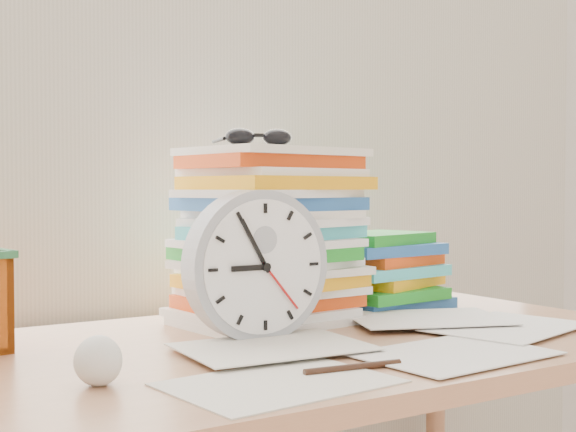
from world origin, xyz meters
TOP-DOWN VIEW (x-y plane):
  - curtain at (0.00, 1.98)m, footprint 2.40×0.01m
  - desk at (0.00, 1.60)m, footprint 1.40×0.70m
  - paper_stack at (0.12, 1.76)m, footprint 0.36×0.31m
  - clock at (0.01, 1.63)m, footprint 0.24×0.05m
  - sunglasses at (0.06, 1.71)m, footprint 0.16×0.15m
  - book_stack at (0.41, 1.79)m, footprint 0.29×0.24m
  - crumpled_ball at (-0.30, 1.48)m, footprint 0.06×0.06m
  - pen at (0.01, 1.37)m, footprint 0.15×0.03m
  - scattered_papers at (0.00, 1.60)m, footprint 1.26×0.42m

SIDE VIEW (x-z plane):
  - desk at x=0.00m, z-range 0.30..1.05m
  - pen at x=0.01m, z-range 0.75..0.76m
  - scattered_papers at x=0.00m, z-range 0.75..0.77m
  - crumpled_ball at x=-0.30m, z-range 0.75..0.81m
  - book_stack at x=0.41m, z-range 0.75..0.90m
  - clock at x=0.01m, z-range 0.75..0.99m
  - paper_stack at x=0.12m, z-range 0.75..1.07m
  - sunglasses at x=0.06m, z-range 1.06..1.10m
  - curtain at x=0.00m, z-range 0.05..2.55m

